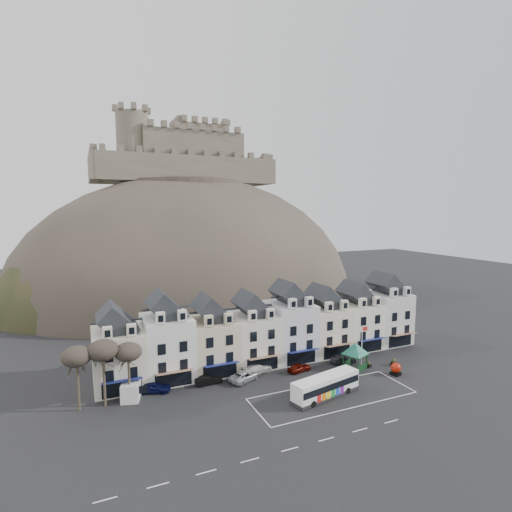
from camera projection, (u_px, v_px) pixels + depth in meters
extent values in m
plane|color=black|center=(325.00, 403.00, 51.34)|extent=(300.00, 300.00, 0.00)
cube|color=silver|center=(333.00, 396.00, 53.28)|extent=(22.00, 7.50, 0.01)
cube|color=silver|center=(119.00, 358.00, 55.90)|extent=(6.80, 8.00, 8.00)
cube|color=#21252A|center=(117.00, 322.00, 55.28)|extent=(6.80, 5.76, 2.80)
cube|color=silver|center=(107.00, 333.00, 51.45)|extent=(1.20, 0.80, 1.60)
cube|color=silver|center=(131.00, 330.00, 52.64)|extent=(1.20, 0.80, 1.60)
cube|color=black|center=(122.00, 388.00, 52.56)|extent=(5.10, 0.06, 2.20)
cube|color=navy|center=(122.00, 381.00, 51.79)|extent=(5.10, 1.29, 0.43)
cube|color=white|center=(167.00, 347.00, 58.55)|extent=(6.80, 8.00, 9.20)
cube|color=#21252A|center=(166.00, 309.00, 57.86)|extent=(6.80, 5.76, 2.80)
cube|color=white|center=(160.00, 318.00, 54.02)|extent=(1.20, 0.80, 1.60)
cube|color=white|center=(182.00, 316.00, 55.22)|extent=(1.20, 0.80, 1.60)
cube|color=black|center=(174.00, 379.00, 55.27)|extent=(5.10, 0.06, 2.20)
cube|color=maroon|center=(174.00, 372.00, 54.51)|extent=(5.10, 1.29, 0.43)
cube|color=beige|center=(212.00, 345.00, 61.33)|extent=(6.80, 8.00, 8.00)
cube|color=#21252A|center=(211.00, 312.00, 60.72)|extent=(6.80, 5.76, 2.80)
cube|color=beige|center=(209.00, 321.00, 56.88)|extent=(1.20, 0.80, 1.60)
cube|color=beige|center=(228.00, 319.00, 58.08)|extent=(1.20, 0.80, 1.60)
cube|color=black|center=(220.00, 371.00, 57.99)|extent=(5.10, 0.06, 2.20)
cube|color=navy|center=(222.00, 364.00, 57.23)|extent=(5.10, 1.29, 0.43)
cube|color=silver|center=(252.00, 339.00, 64.05)|extent=(6.80, 8.00, 8.00)
cube|color=#21252A|center=(252.00, 307.00, 63.43)|extent=(6.80, 5.76, 2.80)
cube|color=silver|center=(252.00, 316.00, 59.60)|extent=(1.20, 0.80, 1.60)
cube|color=silver|center=(270.00, 314.00, 60.80)|extent=(1.20, 0.80, 1.60)
cube|color=black|center=(263.00, 364.00, 60.71)|extent=(5.10, 0.06, 2.20)
cube|color=maroon|center=(264.00, 357.00, 59.95)|extent=(5.10, 1.29, 0.43)
cube|color=silver|center=(290.00, 330.00, 66.70)|extent=(6.80, 8.00, 9.20)
cube|color=#21252A|center=(290.00, 296.00, 66.01)|extent=(6.80, 5.76, 2.80)
cube|color=silver|center=(292.00, 304.00, 62.17)|extent=(1.20, 0.80, 1.60)
cube|color=silver|center=(309.00, 302.00, 63.37)|extent=(1.20, 0.80, 1.60)
cube|color=black|center=(301.00, 357.00, 63.43)|extent=(5.10, 0.06, 2.20)
cube|color=navy|center=(304.00, 351.00, 62.66)|extent=(5.10, 1.29, 0.43)
cube|color=silver|center=(324.00, 329.00, 69.49)|extent=(6.80, 8.00, 8.00)
cube|color=#21252A|center=(324.00, 300.00, 68.87)|extent=(6.80, 5.76, 2.80)
cube|color=silver|center=(329.00, 307.00, 65.03)|extent=(1.20, 0.80, 1.60)
cube|color=silver|center=(344.00, 305.00, 66.23)|extent=(1.20, 0.80, 1.60)
cube|color=black|center=(337.00, 351.00, 66.14)|extent=(5.10, 0.06, 2.20)
cube|color=maroon|center=(340.00, 345.00, 65.38)|extent=(5.10, 1.29, 0.43)
cube|color=white|center=(356.00, 324.00, 72.20)|extent=(6.80, 8.00, 8.00)
cube|color=#21252A|center=(356.00, 296.00, 71.59)|extent=(6.80, 5.76, 2.80)
cube|color=white|center=(363.00, 303.00, 67.75)|extent=(1.20, 0.80, 1.60)
cube|color=white|center=(377.00, 301.00, 68.95)|extent=(1.20, 0.80, 1.60)
cube|color=black|center=(370.00, 346.00, 68.86)|extent=(5.10, 0.06, 2.20)
cube|color=navy|center=(373.00, 339.00, 68.10)|extent=(5.10, 1.29, 0.43)
cube|color=silver|center=(385.00, 317.00, 74.85)|extent=(6.80, 8.00, 9.20)
cube|color=#21252A|center=(386.00, 287.00, 74.16)|extent=(6.80, 5.76, 2.80)
cube|color=silver|center=(394.00, 293.00, 70.33)|extent=(1.20, 0.80, 1.60)
cube|color=silver|center=(407.00, 291.00, 71.52)|extent=(1.20, 0.80, 1.60)
cube|color=black|center=(400.00, 340.00, 71.58)|extent=(5.10, 0.06, 2.20)
cube|color=maroon|center=(403.00, 334.00, 70.81)|extent=(5.10, 1.29, 0.43)
ellipsoid|color=#39342C|center=(189.00, 295.00, 114.97)|extent=(96.00, 76.00, 68.00)
ellipsoid|color=#243018|center=(110.00, 307.00, 100.73)|extent=(52.00, 44.00, 42.00)
ellipsoid|color=#39342C|center=(260.00, 286.00, 128.20)|extent=(56.00, 48.00, 46.00)
ellipsoid|color=#243018|center=(188.00, 307.00, 100.65)|extent=(40.00, 28.00, 28.00)
ellipsoid|color=#39342C|center=(237.00, 301.00, 108.06)|extent=(36.00, 28.00, 24.00)
cylinder|color=#39342C|center=(187.00, 186.00, 111.29)|extent=(30.00, 30.00, 3.00)
cube|color=#605649|center=(190.00, 169.00, 107.12)|extent=(48.00, 2.20, 7.00)
cube|color=#605649|center=(174.00, 174.00, 125.30)|extent=(48.00, 2.20, 7.00)
cube|color=#605649|center=(93.00, 168.00, 106.62)|extent=(2.20, 22.00, 7.00)
cube|color=#605649|center=(257.00, 174.00, 125.80)|extent=(2.20, 22.00, 7.00)
cube|color=#605649|center=(188.00, 153.00, 116.36)|extent=(28.00, 18.00, 10.00)
cube|color=#605649|center=(200.00, 149.00, 119.60)|extent=(14.00, 12.00, 13.00)
cylinder|color=#605649|center=(133.00, 148.00, 106.33)|extent=(8.40, 8.40, 18.00)
cylinder|color=silver|center=(199.00, 118.00, 118.53)|extent=(0.16, 0.16, 5.00)
cylinder|color=#322A20|center=(78.00, 389.00, 48.96)|extent=(0.32, 0.32, 5.74)
ellipsoid|color=#383028|center=(77.00, 356.00, 48.47)|extent=(3.61, 3.61, 2.54)
cylinder|color=#322A20|center=(104.00, 383.00, 50.14)|extent=(0.32, 0.32, 6.02)
ellipsoid|color=#383028|center=(103.00, 350.00, 49.63)|extent=(3.78, 3.78, 2.67)
cylinder|color=#322A20|center=(129.00, 381.00, 51.37)|extent=(0.32, 0.32, 5.46)
ellipsoid|color=#383028|center=(128.00, 352.00, 50.91)|extent=(3.43, 3.43, 2.42)
cube|color=#262628|center=(325.00, 394.00, 52.87)|extent=(10.60, 4.49, 0.47)
cube|color=white|center=(326.00, 385.00, 52.71)|extent=(10.59, 4.44, 2.37)
cube|color=black|center=(326.00, 384.00, 52.70)|extent=(10.41, 4.47, 0.89)
cube|color=white|center=(326.00, 377.00, 52.58)|extent=(10.37, 4.31, 0.23)
cube|color=orange|center=(352.00, 369.00, 55.57)|extent=(0.29, 1.11, 0.26)
cylinder|color=black|center=(348.00, 391.00, 53.80)|extent=(0.94, 0.48, 0.90)
cylinder|color=black|center=(336.00, 385.00, 55.51)|extent=(0.94, 0.48, 0.90)
cylinder|color=black|center=(313.00, 404.00, 50.09)|extent=(0.94, 0.48, 0.90)
cylinder|color=black|center=(302.00, 398.00, 51.80)|extent=(0.94, 0.48, 0.90)
cube|color=black|center=(343.00, 361.00, 62.14)|extent=(0.19, 0.19, 2.35)
cube|color=black|center=(352.00, 357.00, 64.03)|extent=(0.19, 0.19, 2.35)
cube|color=black|center=(358.00, 366.00, 60.32)|extent=(0.19, 0.19, 2.35)
cube|color=black|center=(367.00, 361.00, 62.21)|extent=(0.19, 0.19, 2.35)
cube|color=black|center=(355.00, 354.00, 62.04)|extent=(4.22, 4.22, 0.12)
cone|color=#135344|center=(355.00, 348.00, 61.93)|extent=(6.00, 6.00, 1.76)
cube|color=black|center=(396.00, 373.00, 59.86)|extent=(1.53, 1.53, 0.48)
sphere|color=#B01B0A|center=(396.00, 368.00, 59.75)|extent=(1.51, 1.51, 1.51)
cylinder|color=silver|center=(362.00, 349.00, 60.79)|extent=(0.11, 0.11, 7.19)
cube|color=red|center=(365.00, 329.00, 60.65)|extent=(0.99, 0.09, 0.63)
cube|color=white|center=(132.00, 387.00, 53.12)|extent=(3.52, 5.54, 2.34)
cube|color=black|center=(132.00, 384.00, 53.06)|extent=(2.07, 0.65, 1.00)
cube|color=black|center=(369.00, 366.00, 62.76)|extent=(1.02, 0.74, 0.46)
sphere|color=#243018|center=(369.00, 364.00, 62.71)|extent=(0.64, 0.64, 0.64)
cube|color=black|center=(394.00, 364.00, 63.53)|extent=(1.17, 0.73, 0.55)
sphere|color=#243018|center=(394.00, 361.00, 63.47)|extent=(0.77, 0.77, 0.77)
imported|color=#0B0F3B|center=(154.00, 387.00, 54.13)|extent=(4.78, 3.27, 1.51)
imported|color=black|center=(209.00, 380.00, 56.68)|extent=(3.89, 1.49, 1.26)
imported|color=#A9ADB1|center=(245.00, 376.00, 57.86)|extent=(5.46, 4.16, 1.40)
imported|color=silver|center=(257.00, 368.00, 60.40)|extent=(5.48, 3.00, 1.51)
imported|color=#4C0B04|center=(299.00, 367.00, 61.03)|extent=(4.07, 2.23, 1.31)
imported|color=black|center=(344.00, 359.00, 64.23)|extent=(4.20, 2.08, 1.32)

